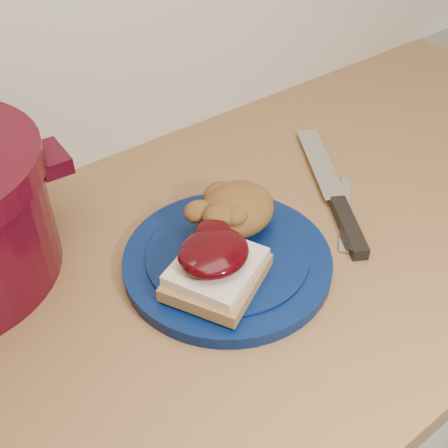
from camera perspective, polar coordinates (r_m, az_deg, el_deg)
plate at (r=0.70m, az=0.34°, el=-3.75°), size 0.34×0.34×0.02m
sandwich at (r=0.64m, az=-0.86°, el=-4.21°), size 0.14×0.14×0.05m
stuffing_mound at (r=0.71m, az=1.35°, el=1.52°), size 0.13×0.12×0.05m
chef_knife at (r=0.80m, az=11.72°, el=1.65°), size 0.18×0.28×0.02m
butter_knife at (r=0.80m, az=12.19°, el=1.19°), size 0.13×0.12×0.00m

